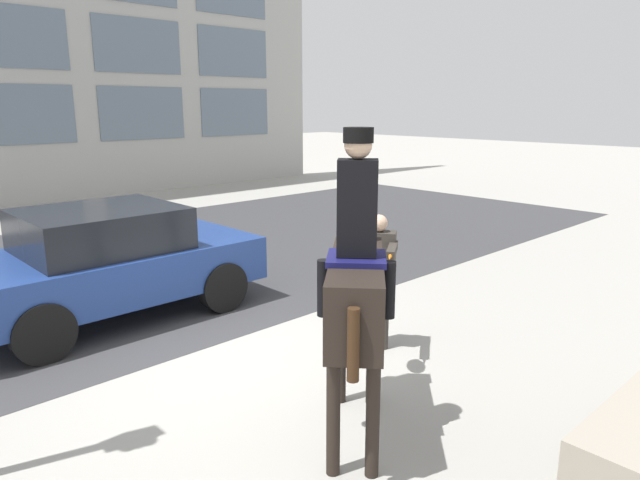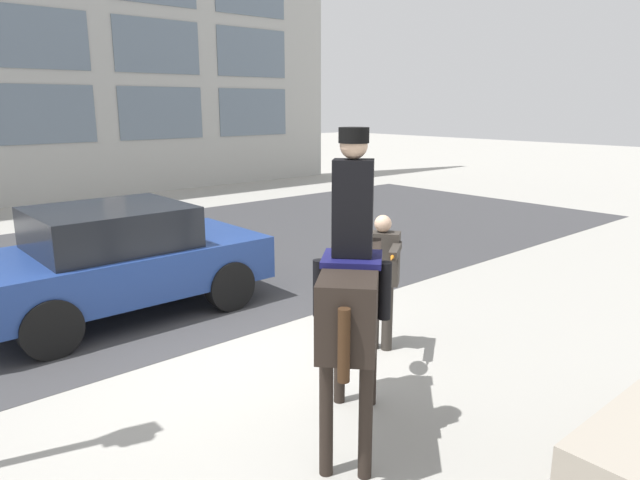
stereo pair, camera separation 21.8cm
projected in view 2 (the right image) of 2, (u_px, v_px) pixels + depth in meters
name	position (u px, v px, depth m)	size (l,w,h in m)	color
ground_plane	(233.00, 360.00, 6.60)	(80.00, 80.00, 0.00)	#9E9B93
road_surface	(87.00, 271.00, 10.08)	(25.20, 8.50, 0.01)	#38383A
mounted_horse_lead	(353.00, 283.00, 4.82)	(1.68, 1.55, 2.71)	black
pedestrian_bystander	(382.00, 272.00, 6.67)	(0.70, 0.80, 1.65)	#332D28
street_car_near_lane	(118.00, 258.00, 7.90)	(3.92, 2.00, 1.53)	navy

